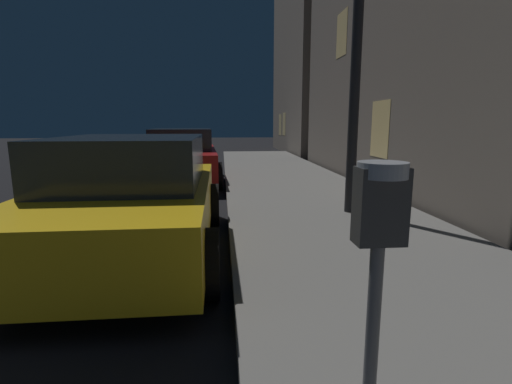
# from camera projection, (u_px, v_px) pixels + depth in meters

# --- Properties ---
(parking_meter) EXTENTS (0.19, 0.19, 1.30)m
(parking_meter) POSITION_uv_depth(u_px,v_px,m) (378.00, 242.00, 1.46)
(parking_meter) COLOR #59595B
(parking_meter) RESTS_ON sidewalk
(car_yellow_cab) EXTENTS (2.07, 4.03, 1.43)m
(car_yellow_cab) POSITION_uv_depth(u_px,v_px,m) (133.00, 197.00, 4.47)
(car_yellow_cab) COLOR gold
(car_yellow_cab) RESTS_ON ground
(car_red) EXTENTS (2.16, 4.36, 1.43)m
(car_red) POSITION_uv_depth(u_px,v_px,m) (182.00, 156.00, 10.12)
(car_red) COLOR maroon
(car_red) RESTS_ON ground
(building_far) EXTENTS (8.37, 8.83, 12.60)m
(building_far) POSITION_uv_depth(u_px,v_px,m) (364.00, 32.00, 19.73)
(building_far) COLOR #6B6056
(building_far) RESTS_ON ground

